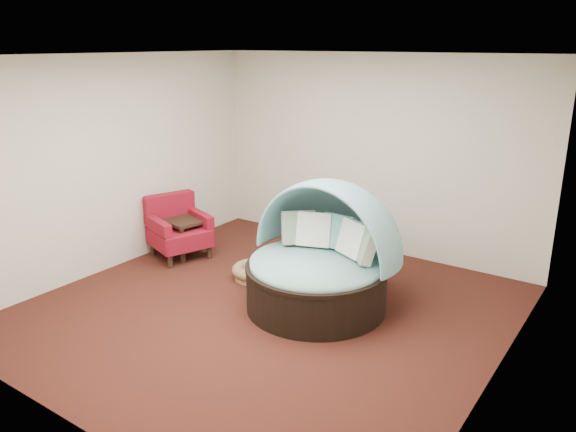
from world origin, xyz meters
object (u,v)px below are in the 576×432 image
Objects in this scene: side_table at (186,231)px; pet_basket at (253,271)px; red_armchair at (178,229)px; canopy_daybed at (322,250)px.

pet_basket is at bearing -6.31° from side_table.
pet_basket is at bearing 17.86° from red_armchair.
canopy_daybed is 1.88× the size of red_armchair.
canopy_daybed reaches higher than side_table.
red_armchair is (-1.38, 0.04, 0.30)m from pet_basket.
canopy_daybed is at bearing -6.81° from side_table.
pet_basket is 1.41m from red_armchair.
red_armchair is at bearing 178.63° from canopy_daybed.
canopy_daybed is 2.70× the size of side_table.
canopy_daybed is 2.51m from red_armchair.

